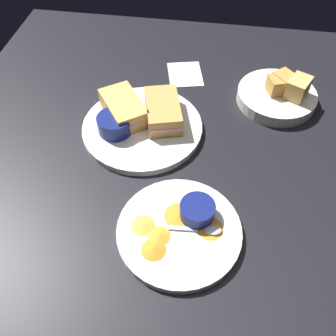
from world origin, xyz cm
name	(u,v)px	position (x,y,z in cm)	size (l,w,h in cm)	color
ground_plane	(171,149)	(0.00, 0.00, -1.50)	(110.00, 110.00, 3.00)	black
plate_sandwich_main	(142,128)	(-3.63, -7.38, 0.80)	(28.15, 28.15, 1.60)	white
sandwich_half_near	(163,111)	(-6.57, -2.91, 4.00)	(14.64, 10.78, 4.80)	tan
sandwich_half_far	(124,108)	(-6.02, -12.16, 4.00)	(15.00, 13.73, 4.80)	tan
ramekin_dark_sauce	(115,124)	(-1.01, -13.15, 3.74)	(7.88, 7.88, 3.99)	navy
spoon_by_dark_ramekin	(141,124)	(-3.49, -7.68, 1.96)	(5.43, 9.59, 0.80)	silver
plate_chips_companion	(179,231)	(22.61, 4.81, 0.80)	(23.48, 23.48, 1.60)	white
ramekin_light_gravy	(197,210)	(19.09, 7.75, 3.35)	(6.71, 6.71, 3.23)	navy
spoon_by_gravy_ramekin	(206,230)	(22.23, 9.76, 1.96)	(2.44, 9.94, 0.80)	silver
plantain_chip_scatter	(173,228)	(22.71, 3.60, 1.90)	(14.44, 19.16, 0.60)	gold
bread_basket_rear	(279,94)	(-18.90, 24.57, 2.36)	(19.64, 19.64, 7.84)	silver
paper_napkin_folded	(186,74)	(-26.58, 0.30, 0.20)	(11.00, 9.00, 0.40)	white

